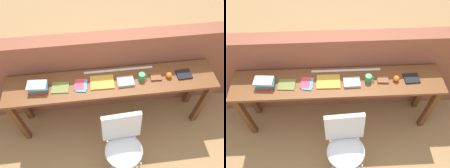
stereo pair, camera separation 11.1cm
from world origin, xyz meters
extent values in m
plane|color=#9E7547|center=(0.00, 0.00, 0.00)|extent=(40.00, 40.00, 0.00)
cube|color=brown|center=(0.00, 0.64, 0.64)|extent=(6.00, 0.20, 1.28)
cube|color=brown|center=(0.00, 0.30, 0.86)|extent=(2.50, 0.44, 0.04)
cube|color=#5B341A|center=(-1.19, 0.14, 0.42)|extent=(0.07, 0.07, 0.84)
cube|color=#5B341A|center=(1.19, 0.14, 0.42)|extent=(0.07, 0.07, 0.84)
cube|color=#5B341A|center=(-1.19, 0.46, 0.42)|extent=(0.07, 0.07, 0.84)
cube|color=#5B341A|center=(1.19, 0.46, 0.42)|extent=(0.07, 0.07, 0.84)
ellipsoid|color=silver|center=(0.06, -0.38, 0.45)|extent=(0.46, 0.44, 0.08)
cube|color=silver|center=(0.05, -0.19, 0.69)|extent=(0.44, 0.13, 0.40)
cylinder|color=#B2B2B7|center=(0.23, -0.53, 0.21)|extent=(0.02, 0.02, 0.41)
cylinder|color=#B2B2B7|center=(-0.11, -0.23, 0.21)|extent=(0.02, 0.02, 0.41)
cylinder|color=#B2B2B7|center=(0.22, -0.22, 0.21)|extent=(0.02, 0.02, 0.41)
cube|color=red|center=(-0.84, 0.28, 0.89)|extent=(0.20, 0.17, 0.03)
cube|color=#19757A|center=(-0.83, 0.29, 0.93)|extent=(0.20, 0.15, 0.04)
cube|color=#9E9EA3|center=(-0.84, 0.29, 0.96)|extent=(0.23, 0.15, 0.03)
cube|color=olive|center=(-0.60, 0.28, 0.89)|extent=(0.21, 0.17, 0.01)
cube|color=yellow|center=(-0.37, 0.29, 0.88)|extent=(0.12, 0.18, 0.00)
cube|color=purple|center=(-0.36, 0.29, 0.88)|extent=(0.14, 0.19, 0.00)
cube|color=orange|center=(-0.35, 0.29, 0.89)|extent=(0.14, 0.17, 0.00)
cube|color=#3399D8|center=(-0.35, 0.27, 0.89)|extent=(0.14, 0.18, 0.00)
cube|color=#E5334C|center=(-0.38, 0.29, 0.89)|extent=(0.12, 0.16, 0.00)
cube|color=gold|center=(-0.11, 0.30, 0.89)|extent=(0.28, 0.20, 0.02)
cube|color=#9E9EA3|center=(0.16, 0.27, 0.90)|extent=(0.20, 0.15, 0.03)
cylinder|color=#338C4C|center=(0.35, 0.30, 0.93)|extent=(0.08, 0.08, 0.09)
torus|color=#338C4C|center=(0.40, 0.30, 0.93)|extent=(0.06, 0.01, 0.06)
cube|color=brown|center=(0.53, 0.30, 0.89)|extent=(0.14, 0.11, 0.02)
sphere|color=orange|center=(0.68, 0.29, 0.92)|extent=(0.07, 0.07, 0.07)
cube|color=black|center=(0.87, 0.30, 0.89)|extent=(0.18, 0.15, 0.02)
cube|color=silver|center=(0.11, 0.47, 0.88)|extent=(0.85, 0.03, 0.00)
camera|label=1|loc=(-0.18, -1.26, 2.91)|focal=35.00mm
camera|label=2|loc=(-0.07, -1.27, 2.91)|focal=35.00mm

